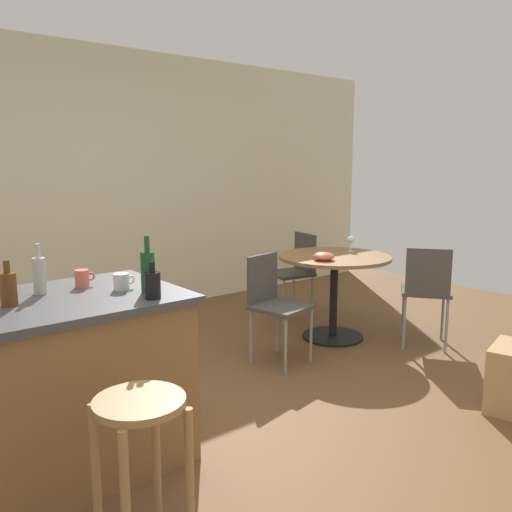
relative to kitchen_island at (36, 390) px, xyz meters
name	(u,v)px	position (x,y,z in m)	size (l,w,h in m)	color
ground_plane	(248,418)	(1.19, -0.19, -0.46)	(8.80, 8.80, 0.00)	brown
back_wall	(75,186)	(1.19, 2.53, 0.89)	(8.00, 0.10, 2.70)	beige
kitchen_island	(36,390)	(0.00, 0.00, 0.00)	(1.47, 0.85, 0.91)	olive
wooden_stool	(141,440)	(0.14, -0.84, 0.05)	(0.36, 0.36, 0.67)	#A37A4C
dining_table	(334,275)	(2.75, 0.55, 0.13)	(0.99, 0.99, 0.76)	black
folding_chair_near	(274,300)	(1.97, 0.46, 0.05)	(0.47, 0.47, 0.85)	#47423D
folding_chair_far	(426,288)	(3.17, -0.12, 0.07)	(0.56, 0.56, 0.88)	#47423D
folding_chair_left	(295,268)	(2.95, 1.26, 0.05)	(0.46, 0.46, 0.86)	#47423D
bottle_0	(8,288)	(-0.09, -0.01, 0.54)	(0.08, 0.08, 0.22)	#603314
bottle_1	(153,284)	(0.50, -0.31, 0.52)	(0.08, 0.08, 0.18)	black
bottle_2	(39,275)	(0.10, 0.14, 0.55)	(0.07, 0.07, 0.26)	#B7B2AD
bottle_3	(148,271)	(0.54, -0.19, 0.57)	(0.07, 0.07, 0.30)	#194C23
cup_0	(82,278)	(0.32, 0.15, 0.50)	(0.11, 0.07, 0.09)	#DB6651
cup_1	(122,282)	(0.46, -0.04, 0.49)	(0.12, 0.08, 0.09)	white
wine_glass	(351,240)	(3.03, 0.61, 0.41)	(0.07, 0.07, 0.14)	silver
serving_bowl	(324,256)	(2.51, 0.44, 0.34)	(0.18, 0.18, 0.07)	#DB6651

